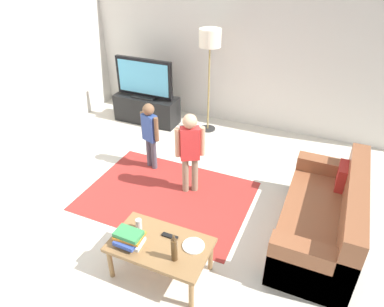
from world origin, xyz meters
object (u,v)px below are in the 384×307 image
at_px(plate, 194,246).
at_px(couch, 326,221).
at_px(tv, 144,79).
at_px(child_center, 190,147).
at_px(tv_remote, 170,236).
at_px(soda_can, 139,224).
at_px(book_stack, 129,238).
at_px(coffee_table, 160,247).
at_px(bottle, 174,250).
at_px(tv_stand, 147,109).
at_px(floor_lamp, 210,44).
at_px(child_near_tv, 150,130).

bearing_deg(plate, couch, 42.44).
xyz_separation_m(tv, child_center, (1.62, -1.61, -0.15)).
height_order(tv_remote, soda_can, soda_can).
distance_m(tv, book_stack, 3.56).
bearing_deg(tv, couch, -28.48).
bearing_deg(coffee_table, tv_remote, 67.38).
bearing_deg(tv, bottle, -55.79).
height_order(tv, bottle, tv).
distance_m(tv_stand, floor_lamp, 1.76).
bearing_deg(child_center, floor_lamp, 103.88).
relative_size(tv, tv_remote, 6.47).
bearing_deg(plate, child_near_tv, 130.79).
height_order(coffee_table, plate, plate).
xyz_separation_m(floor_lamp, soda_can, (0.44, -3.09, -1.06)).
bearing_deg(child_near_tv, coffee_table, -57.99).
xyz_separation_m(child_center, plate, (0.62, -1.31, -0.27)).
distance_m(tv, plate, 3.70).
xyz_separation_m(couch, bottle, (-1.27, -1.29, 0.26)).
relative_size(child_center, book_stack, 4.09).
relative_size(tv, child_near_tv, 1.05).
xyz_separation_m(floor_lamp, coffee_table, (0.74, -3.19, -1.17)).
bearing_deg(coffee_table, book_stack, -157.01).
height_order(floor_lamp, tv_remote, floor_lamp).
distance_m(child_center, plate, 1.47).
relative_size(floor_lamp, soda_can, 14.83).
bearing_deg(tv_remote, tv, 123.86).
height_order(couch, tv_remote, couch).
distance_m(tv, child_center, 2.29).
distance_m(couch, book_stack, 2.20).
bearing_deg(tv, plate, -52.57).
height_order(couch, soda_can, couch).
distance_m(floor_lamp, plate, 3.46).
bearing_deg(plate, tv, 127.43).
height_order(tv_stand, child_near_tv, child_near_tv).
xyz_separation_m(tv, book_stack, (1.64, -3.14, -0.35)).
bearing_deg(book_stack, floor_lamp, 97.97).
bearing_deg(coffee_table, floor_lamp, 103.06).
height_order(tv_stand, coffee_table, tv_stand).
relative_size(tv_stand, child_center, 1.03).
relative_size(couch, floor_lamp, 1.01).
xyz_separation_m(floor_lamp, tv_remote, (0.79, -3.07, -1.11)).
distance_m(couch, plate, 1.59).
bearing_deg(tv_stand, child_center, -45.32).
height_order(bottle, tv_remote, bottle).
bearing_deg(tv, floor_lamp, 8.37).
bearing_deg(book_stack, plate, 20.01).
relative_size(tv_stand, couch, 0.67).
height_order(tv_stand, plate, tv_stand).
relative_size(tv_stand, child_near_tv, 1.15).
distance_m(tv, couch, 3.92).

